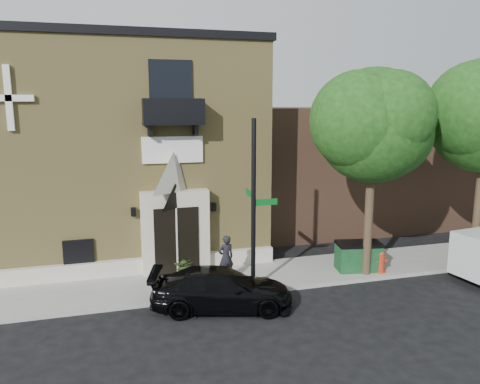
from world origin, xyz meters
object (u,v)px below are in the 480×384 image
object	(u,v)px
black_sedan	(222,289)
street_sign	(254,205)
fire_hydrant	(381,262)
pedestrian_near	(226,258)
dumpster	(358,256)

from	to	relation	value
black_sedan	street_sign	xyz separation A→B (m)	(1.42, 1.08, 2.50)
black_sedan	fire_hydrant	distance (m)	6.74
black_sedan	pedestrian_near	bearing A→B (deg)	-4.08
street_sign	fire_hydrant	world-z (taller)	street_sign
fire_hydrant	dumpster	bearing A→B (deg)	144.45
dumpster	black_sedan	bearing A→B (deg)	-154.08
black_sedan	street_sign	distance (m)	3.07
black_sedan	street_sign	size ratio (longest dim) A/B	0.77
dumpster	pedestrian_near	distance (m)	5.29
fire_hydrant	dumpster	size ratio (longest dim) A/B	0.47
black_sedan	street_sign	bearing A→B (deg)	-39.13
fire_hydrant	black_sedan	bearing A→B (deg)	-169.97
street_sign	fire_hydrant	distance (m)	5.82
pedestrian_near	black_sedan	bearing A→B (deg)	60.37
black_sedan	fire_hydrant	xyz separation A→B (m)	(6.64, 1.17, -0.09)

